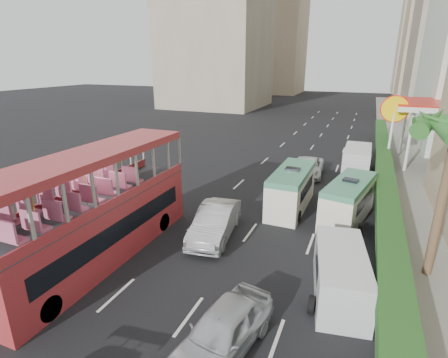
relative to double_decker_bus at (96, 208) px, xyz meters
The scene contains 16 objects.
ground_plane 6.51m from the double_decker_bus, ahead, with size 200.00×200.00×0.00m, color black.
double_decker_bus is the anchor object (origin of this frame).
car_silver_lane_a 6.17m from the double_decker_bus, 44.02° to the left, with size 1.74×4.99×1.64m, color silver.
car_silver_lane_b 8.30m from the double_decker_bus, 22.04° to the right, with size 1.78×4.41×1.50m, color silver.
van_asset 17.74m from the double_decker_bus, 67.32° to the left, with size 2.20×4.78×1.33m, color silver.
minibus_near 11.47m from the double_decker_bus, 52.89° to the left, with size 1.86×5.59×2.48m, color silver.
minibus_far 13.46m from the double_decker_bus, 40.13° to the left, with size 1.77×5.30×2.35m, color silver.
panel_van_near 10.66m from the double_decker_bus, ahead, with size 1.82×4.54×1.82m, color silver.
panel_van_far 21.38m from the double_decker_bus, 61.18° to the left, with size 2.01×5.03×2.01m, color silver.
sidewalk 29.26m from the double_decker_bus, 59.04° to the left, with size 6.00×120.00×0.18m, color #99968C.
kerb_wall 18.66m from the double_decker_bus, 48.93° to the left, with size 0.30×44.00×1.00m, color silver.
hedge 18.60m from the double_decker_bus, 48.93° to the left, with size 1.10×44.00×0.70m, color #2D6626.
palm_tree 14.39m from the double_decker_bus, 16.16° to the left, with size 0.36×0.36×6.40m, color brown.
shell_station 28.02m from the double_decker_bus, 55.18° to the left, with size 6.50×8.00×5.50m, color silver.
tower_far_b 107.94m from the double_decker_bus, 77.53° to the left, with size 14.00×14.00×40.00m, color tan.
tower_left_b 93.68m from the double_decker_bus, 100.08° to the left, with size 16.00×16.00×46.00m, color tan.
Camera 1 is at (4.69, -11.06, 8.73)m, focal length 28.00 mm.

